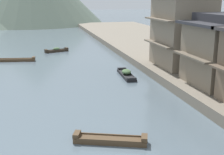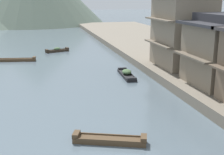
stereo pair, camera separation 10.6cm
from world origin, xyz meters
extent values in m
cube|color=slate|center=(16.95, 30.00, 0.43)|extent=(18.00, 110.00, 0.86)
cube|color=#33281E|center=(-0.78, 41.45, 0.14)|extent=(3.78, 2.02, 0.28)
cube|color=#33281E|center=(-2.39, 40.89, 0.41)|extent=(0.59, 0.84, 0.25)
cube|color=#33281E|center=(0.83, 42.02, 0.41)|extent=(0.59, 0.84, 0.25)
cube|color=#33281E|center=(-0.66, 41.09, 0.32)|extent=(3.06, 1.14, 0.08)
cube|color=#33281E|center=(-0.91, 41.82, 0.32)|extent=(3.06, 1.14, 0.08)
ellipsoid|color=#4C6B42|center=(-0.78, 41.45, 0.49)|extent=(1.26, 1.07, 0.42)
cube|color=brown|center=(0.29, 9.87, 0.14)|extent=(4.36, 2.33, 0.29)
cube|color=brown|center=(-1.60, 10.58, 0.42)|extent=(0.61, 0.85, 0.26)
cube|color=brown|center=(2.17, 9.16, 0.42)|extent=(0.61, 0.85, 0.26)
cube|color=brown|center=(0.15, 9.50, 0.33)|extent=(3.61, 1.42, 0.08)
cube|color=brown|center=(0.42, 10.23, 0.33)|extent=(3.61, 1.42, 0.08)
cube|color=#232326|center=(5.61, 24.40, 0.12)|extent=(1.34, 4.87, 0.23)
cube|color=#232326|center=(5.73, 26.66, 0.34)|extent=(1.00, 0.41, 0.21)
cube|color=#232326|center=(5.50, 22.14, 0.34)|extent=(1.00, 0.41, 0.21)
cube|color=#232326|center=(5.11, 24.43, 0.27)|extent=(0.31, 4.32, 0.08)
cube|color=#232326|center=(6.12, 24.37, 0.27)|extent=(0.31, 4.32, 0.08)
ellipsoid|color=#4C6B42|center=(5.61, 24.40, 0.50)|extent=(1.06, 1.43, 0.54)
cube|color=brown|center=(-6.71, 35.59, 0.15)|extent=(5.36, 1.66, 0.30)
cube|color=brown|center=(-4.25, 35.18, 0.43)|extent=(0.47, 0.78, 0.27)
cube|color=brown|center=(-6.77, 35.23, 0.34)|extent=(4.75, 0.86, 0.08)
cube|color=brown|center=(-6.65, 35.95, 0.34)|extent=(4.75, 0.86, 0.08)
cube|color=brown|center=(9.06, 16.83, 3.46)|extent=(0.70, 5.48, 0.16)
cube|color=gray|center=(11.88, 24.31, 4.76)|extent=(4.94, 6.49, 7.80)
cube|color=#6E6151|center=(9.06, 24.31, 3.46)|extent=(0.70, 6.49, 0.16)
cube|color=#6E6151|center=(9.06, 24.31, 6.06)|extent=(0.70, 6.49, 0.16)
camera|label=1|loc=(-3.49, -5.82, 8.37)|focal=47.95mm
camera|label=2|loc=(-3.38, -5.85, 8.37)|focal=47.95mm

